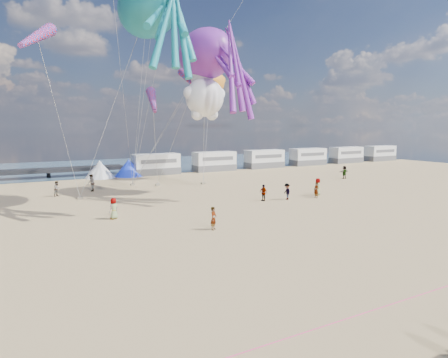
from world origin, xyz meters
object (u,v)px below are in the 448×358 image
beachgoer_5 (316,190)px  windsock_left (37,37)px  beachgoer_3 (263,193)px  motorhome_3 (308,157)px  beachgoer_0 (114,209)px  kite_teddy_orange (211,82)px  tent_white (100,169)px  beachgoer_7 (57,189)px  sandbag_d (158,184)px  motorhome_2 (264,159)px  motorhome_4 (346,155)px  motorhome_5 (380,153)px  windsock_right (191,82)px  beachgoer_1 (91,183)px  sandbag_c (203,183)px  kite_octopus_teal (148,8)px  sandbag_b (158,185)px  windsock_mid (153,101)px  tent_blue (129,168)px  beachgoer_6 (318,187)px  kite_octopus_purple (206,54)px  sandbag_a (80,198)px  beachgoer_4 (344,172)px  kite_panda (205,97)px  sandbag_e (133,185)px  motorhome_1 (214,161)px  standing_person (214,218)px  beachgoer_2 (287,192)px  motorhome_0 (156,164)px

beachgoer_5 → windsock_left: windsock_left is taller
beachgoer_3 → motorhome_3: bearing=120.6°
beachgoer_0 → kite_teddy_orange: (16.66, 16.08, 11.66)m
tent_white → beachgoer_5: 29.82m
beachgoer_5 → beachgoer_7: 25.74m
beachgoer_3 → sandbag_d: 15.22m
motorhome_2 → beachgoer_5: size_ratio=4.28×
motorhome_4 → kite_teddy_orange: 36.50m
motorhome_3 → motorhome_5: bearing=0.0°
windsock_left → motorhome_3: bearing=45.7°
tent_white → kite_teddy_orange: (12.33, -8.84, 11.27)m
windsock_right → beachgoer_1: bearing=158.8°
motorhome_3 → beachgoer_7: 45.04m
motorhome_5 → beachgoer_3: size_ratio=4.23×
motorhome_2 → sandbag_c: motorhome_2 is taller
kite_octopus_teal → motorhome_4: bearing=40.9°
tent_white → sandbag_b: 11.53m
kite_teddy_orange → motorhome_3: bearing=39.1°
motorhome_4 → windsock_mid: bearing=-158.8°
motorhome_4 → tent_blue: size_ratio=1.65×
motorhome_4 → sandbag_d: motorhome_4 is taller
beachgoer_0 → beachgoer_6: bearing=152.1°
beachgoer_6 → kite_octopus_purple: size_ratio=0.15×
tent_blue → sandbag_a: tent_blue is taller
beachgoer_4 → kite_octopus_teal: size_ratio=0.15×
tent_blue → windsock_mid: windsock_mid is taller
kite_octopus_purple → windsock_left: (-15.64, -2.67, -0.45)m
kite_octopus_purple → kite_panda: size_ratio=1.74×
motorhome_2 → windsock_left: (-35.55, -20.55, 12.21)m
beachgoer_5 → sandbag_a: 22.90m
beachgoer_4 → beachgoer_6: bearing=32.4°
motorhome_2 → sandbag_e: motorhome_2 is taller
beachgoer_0 → motorhome_1: bearing=-159.9°
motorhome_5 → standing_person: 63.09m
beachgoer_2 → beachgoer_6: 4.20m
kite_teddy_orange → beachgoer_6: bearing=-56.9°
beachgoer_3 → sandbag_b: bearing=-170.1°
sandbag_e → motorhome_0: bearing=55.3°
tent_white → kite_panda: kite_panda is taller
beachgoer_1 → beachgoer_6: bearing=65.1°
kite_teddy_orange → windsock_right: 7.65m
motorhome_0 → beachgoer_3: motorhome_0 is taller
windsock_left → tent_blue: bearing=79.8°
motorhome_2 → beachgoer_6: (-10.71, -24.66, -0.62)m
tent_blue → sandbag_c: (5.64, -11.92, -1.09)m
motorhome_0 → windsock_right: 17.67m
sandbag_b → windsock_mid: 11.70m
kite_octopus_purple → beachgoer_4: bearing=-13.7°
beachgoer_1 → tent_blue: bearing=156.7°
beachgoer_7 → kite_octopus_purple: kite_octopus_purple is taller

